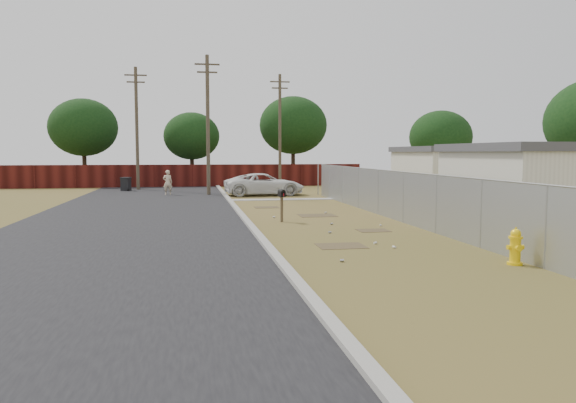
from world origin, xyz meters
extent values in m
plane|color=brown|center=(0.00, 0.00, 0.00)|extent=(120.00, 120.00, 0.00)
cube|color=black|center=(-7.50, 8.00, 0.01)|extent=(9.00, 60.00, 0.02)
cube|color=#A29E96|center=(-3.00, 8.00, 0.06)|extent=(0.25, 60.00, 0.12)
cube|color=#A29E96|center=(0.00, 11.50, 0.01)|extent=(6.20, 1.00, 0.03)
cylinder|color=gray|center=(3.10, -9.00, 1.00)|extent=(0.06, 0.06, 2.00)
cylinder|color=gray|center=(3.10, -6.00, 1.00)|extent=(0.06, 0.06, 2.00)
cylinder|color=gray|center=(3.10, -3.00, 1.00)|extent=(0.06, 0.06, 2.00)
cylinder|color=gray|center=(3.10, 0.00, 1.00)|extent=(0.06, 0.06, 2.00)
cylinder|color=gray|center=(3.10, 3.00, 1.00)|extent=(0.06, 0.06, 2.00)
cylinder|color=gray|center=(3.10, 6.00, 1.00)|extent=(0.06, 0.06, 2.00)
cylinder|color=gray|center=(3.10, 9.00, 1.00)|extent=(0.06, 0.06, 2.00)
cylinder|color=gray|center=(3.10, 12.00, 1.00)|extent=(0.06, 0.06, 2.00)
cylinder|color=gray|center=(3.10, 15.00, 1.00)|extent=(0.06, 0.06, 2.00)
cylinder|color=gray|center=(3.10, 1.00, 2.00)|extent=(0.04, 26.00, 0.04)
cube|color=gray|center=(3.10, 1.00, 1.00)|extent=(0.01, 26.00, 2.00)
cube|color=black|center=(3.16, 1.00, 0.30)|extent=(0.03, 26.00, 0.60)
cube|color=#4D1410|center=(-6.00, 25.00, 0.90)|extent=(30.00, 0.12, 1.80)
cylinder|color=brown|center=(-4.00, 16.00, 4.50)|extent=(0.24, 0.24, 9.00)
cube|color=brown|center=(-4.00, 16.00, 8.40)|extent=(1.60, 0.10, 0.10)
cube|color=brown|center=(-4.00, 16.00, 7.90)|extent=(1.30, 0.10, 0.10)
cylinder|color=brown|center=(-9.00, 22.00, 4.50)|extent=(0.24, 0.24, 9.00)
cube|color=brown|center=(-9.00, 22.00, 8.40)|extent=(1.60, 0.10, 0.10)
cube|color=brown|center=(-9.00, 22.00, 7.90)|extent=(1.30, 0.10, 0.10)
cylinder|color=brown|center=(2.00, 24.00, 4.50)|extent=(0.24, 0.24, 9.00)
cube|color=brown|center=(2.00, 24.00, 8.40)|extent=(1.60, 0.10, 0.10)
cube|color=brown|center=(2.00, 24.00, 7.90)|extent=(1.30, 0.10, 0.10)
cube|color=silver|center=(9.00, -2.00, 1.40)|extent=(8.00, 6.00, 2.80)
cube|color=#46464B|center=(9.00, -2.00, 2.95)|extent=(8.32, 6.24, 0.30)
cube|color=silver|center=(10.50, 9.00, 1.40)|extent=(7.00, 6.00, 2.80)
cube|color=#46464B|center=(10.50, 9.00, 2.95)|extent=(7.28, 6.24, 0.30)
cylinder|color=black|center=(-14.00, 29.00, 1.65)|extent=(0.36, 0.36, 3.30)
ellipsoid|color=black|center=(-14.00, 29.00, 4.88)|extent=(5.70, 5.70, 4.84)
cylinder|color=black|center=(-5.00, 30.00, 1.43)|extent=(0.36, 0.36, 2.86)
ellipsoid|color=black|center=(-5.00, 30.00, 4.23)|extent=(4.94, 4.94, 4.20)
cylinder|color=black|center=(4.00, 29.00, 1.76)|extent=(0.36, 0.36, 3.52)
ellipsoid|color=black|center=(4.00, 29.00, 5.20)|extent=(6.08, 6.08, 5.17)
cylinder|color=black|center=(13.00, 18.00, 1.32)|extent=(0.36, 0.36, 2.64)
ellipsoid|color=black|center=(13.00, 18.00, 3.90)|extent=(4.56, 4.56, 3.88)
cylinder|color=yellow|center=(2.70, -8.41, 0.03)|extent=(0.40, 0.40, 0.07)
cylinder|color=yellow|center=(2.70, -8.41, 0.36)|extent=(0.28, 0.28, 0.64)
cylinder|color=yellow|center=(2.70, -8.41, 0.68)|extent=(0.37, 0.37, 0.05)
sphere|color=yellow|center=(2.70, -8.41, 0.77)|extent=(0.27, 0.27, 0.25)
cylinder|color=yellow|center=(2.70, -8.41, 0.90)|extent=(0.05, 0.05, 0.07)
cylinder|color=yellow|center=(2.55, -8.40, 0.44)|extent=(0.12, 0.13, 0.12)
cylinder|color=yellow|center=(2.85, -8.42, 0.44)|extent=(0.12, 0.13, 0.12)
cylinder|color=yellow|center=(2.69, -8.56, 0.44)|extent=(0.16, 0.14, 0.15)
cube|color=brown|center=(-1.60, 1.04, 0.54)|extent=(0.11, 0.11, 1.08)
cube|color=black|center=(-1.60, 1.04, 1.11)|extent=(0.25, 0.54, 0.19)
cylinder|color=black|center=(-1.60, 1.04, 1.21)|extent=(0.25, 0.54, 0.19)
cube|color=red|center=(-1.57, 0.76, 1.11)|extent=(0.03, 0.05, 0.11)
imported|color=silver|center=(-0.47, 14.98, 0.71)|extent=(5.28, 2.70, 1.43)
imported|color=beige|center=(-6.63, 16.29, 0.82)|extent=(0.63, 0.45, 1.63)
cube|color=black|center=(-9.75, 20.80, 0.46)|extent=(0.72, 0.72, 0.93)
cube|color=black|center=(-9.75, 20.80, 0.95)|extent=(0.80, 0.80, 0.08)
cylinder|color=black|center=(-9.56, 20.44, 0.10)|extent=(0.10, 0.20, 0.19)
cylinder|color=beige|center=(0.31, -4.84, 0.04)|extent=(0.12, 0.10, 0.07)
cylinder|color=#A7A7AB|center=(-0.49, -2.39, 0.04)|extent=(0.11, 0.09, 0.07)
cylinder|color=beige|center=(1.86, -0.89, 0.04)|extent=(0.09, 0.12, 0.07)
cylinder|color=#A7A7AB|center=(-1.42, -7.34, 0.04)|extent=(0.11, 0.09, 0.07)
cylinder|color=beige|center=(0.87, 3.80, 0.04)|extent=(0.12, 0.12, 0.07)
cylinder|color=#A7A7AB|center=(0.13, -0.19, 0.04)|extent=(0.12, 0.11, 0.07)
cylinder|color=beige|center=(0.61, -5.64, 0.04)|extent=(0.11, 0.12, 0.07)
cylinder|color=beige|center=(-1.70, 2.44, 0.04)|extent=(0.11, 0.08, 0.07)
camera|label=1|loc=(-5.17, -20.90, 2.76)|focal=35.00mm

